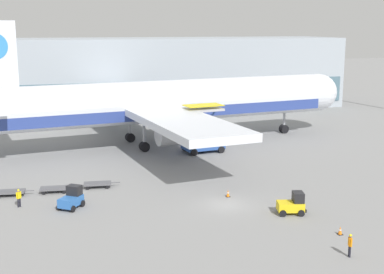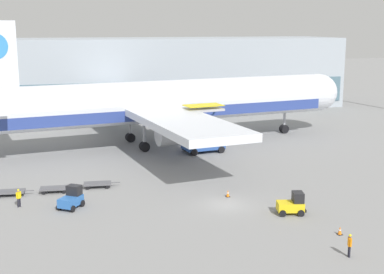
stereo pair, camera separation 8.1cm
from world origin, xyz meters
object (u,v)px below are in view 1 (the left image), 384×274
Objects in this scene: baggage_dolly_lead at (10,192)px; ground_crew_far at (19,197)px; scissor_lift_loader at (203,135)px; baggage_tug_far at (293,204)px; traffic_cone_far at (340,231)px; baggage_dolly_second at (55,189)px; baggage_dolly_third at (98,184)px; baggage_tug_mid at (72,199)px; ground_crew_near at (350,243)px; traffic_cone_near at (228,193)px; airplane_main at (159,103)px.

baggage_dolly_lead is 2.20× the size of ground_crew_far.
baggage_tug_far is at bearing -96.13° from scissor_lift_loader.
baggage_dolly_second is at bearing 141.24° from traffic_cone_far.
baggage_dolly_second is 27.93m from traffic_cone_far.
baggage_dolly_third is at bearing 134.10° from traffic_cone_far.
ground_crew_near is (18.77, -16.17, 0.14)m from baggage_tug_mid.
traffic_cone_far is at bearing -93.58° from scissor_lift_loader.
traffic_cone_near is at bearing 133.36° from ground_crew_far.
airplane_main is 15.39× the size of baggage_dolly_third.
traffic_cone_near reaches higher than baggage_dolly_second.
traffic_cone_near is at bearing 135.89° from baggage_tug_far.
ground_crew_far is at bearing 107.83° from baggage_tug_mid.
baggage_dolly_second is (-20.22, 12.06, -0.49)m from baggage_tug_far.
scissor_lift_loader reaches higher than baggage_tug_mid.
baggage_dolly_third is at bearing -127.84° from airplane_main.
traffic_cone_near is (1.52, -24.83, -5.50)m from airplane_main.
baggage_tug_mid is 1.04× the size of baggage_tug_far.
baggage_tug_mid is 4.92m from ground_crew_far.
ground_crew_near reaches higher than baggage_dolly_lead.
airplane_main is at bearing 100.90° from traffic_cone_far.
airplane_main is 29.29m from ground_crew_far.
baggage_tug_far is 5.67m from traffic_cone_far.
baggage_tug_far is 24.90m from ground_crew_far.
ground_crew_near is at bearing -75.79° from traffic_cone_near.
traffic_cone_near is (16.30, -5.97, -0.05)m from baggage_dolly_second.
baggage_tug_mid is 4.09× the size of traffic_cone_far.
airplane_main is 21.81m from baggage_dolly_third.
scissor_lift_loader is 24.99m from baggage_tug_far.
baggage_dolly_lead is at bearing 83.10° from baggage_tug_mid.
airplane_main is 40.92m from ground_crew_near.
ground_crew_far is (-3.24, -3.72, 0.61)m from baggage_dolly_second.
baggage_dolly_second is 4.97m from ground_crew_far.
baggage_dolly_lead and baggage_dolly_second have the same top height.
traffic_cone_near is at bearing -14.51° from baggage_dolly_second.
ground_crew_near is (24.43, -21.40, 0.63)m from baggage_dolly_lead.
scissor_lift_loader is 23.31m from baggage_dolly_second.
baggage_tug_far is at bearing 105.95° from traffic_cone_far.
baggage_dolly_third is at bearing -126.84° from ground_crew_near.
airplane_main is 31.78m from baggage_tug_far.
baggage_tug_mid is 0.75× the size of baggage_dolly_second.
airplane_main is at bearing -155.08° from ground_crew_near.
traffic_cone_near reaches higher than traffic_cone_far.
ground_crew_far reaches higher than baggage_dolly_third.
baggage_tug_mid reaches higher than traffic_cone_near.
baggage_dolly_lead is 1.00× the size of baggage_dolly_second.
ground_crew_near is (15.88, -21.92, 0.63)m from baggage_dolly_third.
baggage_tug_mid is 5.45m from baggage_dolly_second.
airplane_main is 21.45× the size of baggage_tug_far.
baggage_dolly_third is (8.55, 0.52, 0.00)m from baggage_dolly_lead.
baggage_dolly_third is 5.42× the size of traffic_cone_near.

